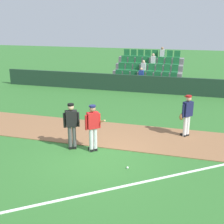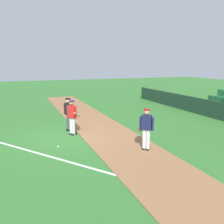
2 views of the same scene
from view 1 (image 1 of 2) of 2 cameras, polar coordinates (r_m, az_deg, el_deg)
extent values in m
plane|color=#33702D|center=(10.42, -3.37, -8.62)|extent=(80.00, 80.00, 0.00)
cube|color=#936642|center=(12.21, -0.23, -4.41)|extent=(28.00, 2.76, 0.03)
cube|color=white|center=(9.51, 13.35, -11.83)|extent=(9.67, 7.27, 0.01)
cube|color=#1E3828|center=(19.26, 6.04, 5.52)|extent=(20.00, 0.16, 1.14)
cube|color=slate|center=(21.57, 7.05, 5.66)|extent=(5.00, 3.80, 0.30)
cube|color=slate|center=(20.26, 6.53, 5.91)|extent=(4.90, 0.85, 0.40)
cube|color=#1E6B38|center=(20.50, 1.16, 6.87)|extent=(0.44, 0.40, 0.08)
cube|color=#1E6B38|center=(20.66, 1.31, 7.66)|extent=(0.44, 0.08, 0.50)
cube|color=#1E6B38|center=(20.37, 2.66, 6.79)|extent=(0.44, 0.40, 0.08)
cube|color=#1E6B38|center=(20.54, 2.81, 7.58)|extent=(0.44, 0.08, 0.50)
cube|color=#1E6B38|center=(20.26, 4.19, 6.70)|extent=(0.44, 0.40, 0.08)
cube|color=#1E6B38|center=(20.42, 4.33, 7.50)|extent=(0.44, 0.08, 0.50)
cube|color=#1E6B38|center=(20.16, 5.73, 6.60)|extent=(0.44, 0.40, 0.08)
cube|color=#1E6B38|center=(20.32, 5.86, 7.41)|extent=(0.44, 0.08, 0.50)
cube|color=#263F99|center=(20.15, 5.78, 7.46)|extent=(0.32, 0.22, 0.52)
sphere|color=tan|center=(20.09, 5.81, 8.44)|extent=(0.20, 0.20, 0.20)
cube|color=#1E6B38|center=(20.07, 7.29, 6.50)|extent=(0.44, 0.40, 0.08)
cube|color=#1E6B38|center=(20.24, 7.41, 7.31)|extent=(0.44, 0.08, 0.50)
cube|color=#1E6B38|center=(20.00, 8.85, 6.39)|extent=(0.44, 0.40, 0.08)
cube|color=#1E6B38|center=(20.17, 8.96, 7.20)|extent=(0.44, 0.08, 0.50)
cube|color=#1E6B38|center=(19.95, 10.43, 6.28)|extent=(0.44, 0.40, 0.08)
cube|color=#1E6B38|center=(20.12, 10.53, 7.09)|extent=(0.44, 0.08, 0.50)
cube|color=#1E6B38|center=(19.91, 12.01, 6.16)|extent=(0.44, 0.40, 0.08)
cube|color=#1E6B38|center=(20.08, 12.10, 6.98)|extent=(0.44, 0.08, 0.50)
cube|color=slate|center=(21.01, 6.95, 7.43)|extent=(4.90, 0.85, 0.40)
cube|color=#1E6B38|center=(21.24, 1.74, 8.35)|extent=(0.44, 0.40, 0.08)
cube|color=#1E6B38|center=(21.41, 1.89, 9.10)|extent=(0.44, 0.08, 0.50)
cube|color=#1E6B38|center=(21.12, 3.21, 8.27)|extent=(0.44, 0.40, 0.08)
cube|color=#1E6B38|center=(21.29, 3.35, 9.03)|extent=(0.44, 0.08, 0.50)
cube|color=#1E6B38|center=(21.01, 4.69, 8.19)|extent=(0.44, 0.40, 0.08)
cube|color=#1E6B38|center=(21.18, 4.82, 8.95)|extent=(0.44, 0.08, 0.50)
cube|color=#1E6B38|center=(20.91, 6.18, 8.10)|extent=(0.44, 0.40, 0.08)
cube|color=#1E6B38|center=(21.09, 6.30, 8.87)|extent=(0.44, 0.08, 0.50)
cube|color=silver|center=(20.91, 6.23, 8.94)|extent=(0.32, 0.22, 0.52)
sphere|color=beige|center=(20.86, 6.26, 9.89)|extent=(0.20, 0.20, 0.20)
cube|color=#1E6B38|center=(20.83, 7.68, 8.01)|extent=(0.44, 0.40, 0.08)
cube|color=#1E6B38|center=(21.00, 7.80, 8.78)|extent=(0.44, 0.08, 0.50)
cube|color=#1E6B38|center=(20.76, 9.20, 7.91)|extent=(0.44, 0.40, 0.08)
cube|color=#1E6B38|center=(20.94, 9.31, 8.68)|extent=(0.44, 0.08, 0.50)
cube|color=#1E6B38|center=(20.71, 10.72, 7.81)|extent=(0.44, 0.40, 0.08)
cube|color=#1E6B38|center=(20.89, 10.82, 8.58)|extent=(0.44, 0.08, 0.50)
cube|color=#1E6B38|center=(20.67, 12.25, 7.69)|extent=(0.44, 0.40, 0.08)
cube|color=#1E6B38|center=(20.85, 12.34, 8.47)|extent=(0.44, 0.08, 0.50)
cube|color=slate|center=(21.77, 7.34, 8.84)|extent=(4.90, 0.85, 0.40)
cube|color=#1E6B38|center=(21.99, 2.29, 9.72)|extent=(0.44, 0.40, 0.08)
cube|color=#1E6B38|center=(22.17, 2.43, 10.44)|extent=(0.44, 0.08, 0.50)
cube|color=#1E6B38|center=(21.88, 3.71, 9.66)|extent=(0.44, 0.40, 0.08)
cube|color=#1E6B38|center=(22.06, 3.85, 10.37)|extent=(0.44, 0.08, 0.50)
cube|color=#1E6B38|center=(21.77, 5.15, 9.58)|extent=(0.44, 0.40, 0.08)
cube|color=#1E6B38|center=(21.95, 5.28, 10.30)|extent=(0.44, 0.08, 0.50)
cube|color=#1E6B38|center=(21.68, 6.60, 9.50)|extent=(0.44, 0.40, 0.08)
cube|color=#1E6B38|center=(21.86, 6.72, 10.23)|extent=(0.44, 0.08, 0.50)
cube|color=#1E6B38|center=(21.60, 8.06, 9.42)|extent=(0.44, 0.40, 0.08)
cube|color=#1E6B38|center=(21.78, 8.17, 10.14)|extent=(0.44, 0.08, 0.50)
cube|color=silver|center=(21.61, 8.11, 10.22)|extent=(0.32, 0.22, 0.52)
sphere|color=tan|center=(21.57, 8.15, 11.14)|extent=(0.20, 0.20, 0.20)
cube|color=#1E6B38|center=(21.53, 9.52, 9.32)|extent=(0.44, 0.40, 0.08)
cube|color=#1E6B38|center=(21.72, 9.62, 10.05)|extent=(0.44, 0.08, 0.50)
cube|color=#1E6B38|center=(21.48, 11.00, 9.22)|extent=(0.44, 0.40, 0.08)
cube|color=#1E6B38|center=(21.67, 11.09, 9.96)|extent=(0.44, 0.08, 0.50)
cube|color=#1E6B38|center=(21.45, 12.48, 9.12)|extent=(0.44, 0.40, 0.08)
cube|color=#1E6B38|center=(21.63, 12.56, 9.85)|extent=(0.44, 0.08, 0.50)
cube|color=slate|center=(22.55, 7.71, 10.16)|extent=(4.90, 0.85, 0.40)
cube|color=#1E6B38|center=(22.76, 2.81, 11.00)|extent=(0.44, 0.40, 0.08)
cube|color=#1E6B38|center=(22.95, 2.95, 11.68)|extent=(0.44, 0.08, 0.50)
cube|color=#1E6B38|center=(22.65, 4.19, 10.94)|extent=(0.44, 0.40, 0.08)
cube|color=#1E6B38|center=(22.84, 4.32, 11.63)|extent=(0.44, 0.08, 0.50)
cube|color=#1E6B38|center=(22.55, 5.59, 10.88)|extent=(0.44, 0.40, 0.08)
cube|color=#1E6B38|center=(22.73, 5.71, 11.56)|extent=(0.44, 0.08, 0.50)
cube|color=#1E6B38|center=(22.46, 6.99, 10.80)|extent=(0.44, 0.40, 0.08)
cube|color=#1E6B38|center=(22.65, 7.10, 11.49)|extent=(0.44, 0.08, 0.50)
cube|color=#1E6B38|center=(22.38, 8.41, 10.72)|extent=(0.44, 0.40, 0.08)
cube|color=#1E6B38|center=(22.57, 8.51, 11.42)|extent=(0.44, 0.08, 0.50)
cube|color=#1E6B38|center=(22.32, 9.83, 10.64)|extent=(0.44, 0.40, 0.08)
cube|color=#1E6B38|center=(22.51, 9.92, 11.33)|extent=(0.44, 0.08, 0.50)
cube|color=silver|center=(22.34, 9.88, 11.41)|extent=(0.32, 0.22, 0.52)
sphere|color=#9E7051|center=(22.30, 9.93, 12.31)|extent=(0.20, 0.20, 0.20)
cube|color=#1E6B38|center=(22.27, 11.26, 10.54)|extent=(0.44, 0.40, 0.08)
cube|color=#1E6B38|center=(22.46, 11.34, 11.24)|extent=(0.44, 0.08, 0.50)
cube|color=#1E6B38|center=(22.24, 12.69, 10.44)|extent=(0.44, 0.40, 0.08)
cube|color=#1E6B38|center=(22.43, 12.77, 11.14)|extent=(0.44, 0.08, 0.50)
cylinder|color=silver|center=(10.57, -4.15, -5.54)|extent=(0.14, 0.14, 0.90)
cylinder|color=silver|center=(10.62, -3.33, -5.41)|extent=(0.14, 0.14, 0.90)
cube|color=black|center=(10.79, -4.21, -7.38)|extent=(0.26, 0.28, 0.10)
cube|color=black|center=(10.84, -3.41, -7.24)|extent=(0.26, 0.28, 0.10)
cube|color=red|center=(10.33, -3.82, -1.65)|extent=(0.45, 0.42, 0.60)
cylinder|color=red|center=(10.27, -5.13, -2.10)|extent=(0.09, 0.09, 0.55)
cylinder|color=red|center=(10.42, -2.53, -1.73)|extent=(0.09, 0.09, 0.55)
sphere|color=#9E7051|center=(10.19, -3.87, 0.63)|extent=(0.22, 0.22, 0.22)
cylinder|color=#191E4C|center=(10.16, -3.89, 1.17)|extent=(0.23, 0.23, 0.06)
cube|color=#191E4C|center=(10.26, -4.07, 1.15)|extent=(0.22, 0.21, 0.02)
cylinder|color=tan|center=(10.55, -2.72, -2.07)|extent=(0.70, 0.49, 0.41)
cylinder|color=#4C4C4C|center=(10.86, -8.30, -5.05)|extent=(0.14, 0.14, 0.90)
cylinder|color=#4C4C4C|center=(10.86, -7.46, -5.00)|extent=(0.14, 0.14, 0.90)
cube|color=black|center=(11.07, -8.23, -6.85)|extent=(0.23, 0.29, 0.10)
cube|color=black|center=(11.08, -7.40, -6.79)|extent=(0.23, 0.29, 0.10)
cube|color=black|center=(10.59, -8.05, -1.28)|extent=(0.46, 0.38, 0.60)
cylinder|color=black|center=(10.60, -9.39, -1.63)|extent=(0.09, 0.09, 0.55)
cylinder|color=black|center=(10.63, -6.70, -1.45)|extent=(0.09, 0.09, 0.55)
sphere|color=tan|center=(10.46, -8.15, 0.94)|extent=(0.22, 0.22, 0.22)
cylinder|color=black|center=(10.43, -8.18, 1.47)|extent=(0.23, 0.23, 0.06)
cube|color=black|center=(10.54, -8.21, 1.46)|extent=(0.22, 0.19, 0.02)
cube|color=black|center=(10.72, -8.10, -1.06)|extent=(0.43, 0.27, 0.56)
cylinder|color=white|center=(12.19, 14.21, -2.83)|extent=(0.14, 0.14, 0.90)
cylinder|color=white|center=(12.30, 14.74, -2.69)|extent=(0.14, 0.14, 0.90)
cube|color=black|center=(12.37, 13.88, -4.48)|extent=(0.27, 0.27, 0.10)
cube|color=black|center=(12.48, 14.40, -4.33)|extent=(0.27, 0.27, 0.10)
cube|color=#191E47|center=(12.01, 14.75, 0.60)|extent=(0.43, 0.44, 0.60)
cylinder|color=#191E47|center=(11.85, 13.89, 0.18)|extent=(0.09, 0.09, 0.55)
cylinder|color=#191E47|center=(12.20, 15.56, 0.55)|extent=(0.09, 0.09, 0.55)
sphere|color=tan|center=(11.90, 14.91, 2.57)|extent=(0.22, 0.22, 0.22)
cylinder|color=#B21919|center=(11.87, 14.95, 3.04)|extent=(0.23, 0.23, 0.06)
cube|color=#B21919|center=(11.95, 14.60, 3.01)|extent=(0.21, 0.21, 0.02)
ellipsoid|color=brown|center=(11.95, 13.56, -0.91)|extent=(0.22, 0.23, 0.28)
sphere|color=white|center=(9.57, 3.08, -10.93)|extent=(0.07, 0.07, 0.07)
camera|label=2|loc=(10.53, 64.61, 1.68)|focal=37.76mm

